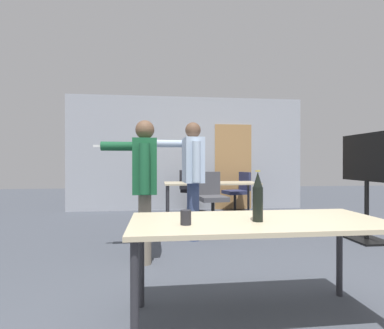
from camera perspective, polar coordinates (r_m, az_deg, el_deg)
back_wall at (r=7.18m, az=-0.56°, el=2.06°), size 5.63×0.12×2.70m
conference_table_near at (r=2.20m, az=12.45°, el=-11.90°), size 1.78×0.79×0.73m
conference_table_far at (r=6.07m, az=3.66°, el=-4.02°), size 1.88×0.79×0.73m
tv_screen at (r=4.97m, az=30.35°, el=-1.73°), size 0.44×1.06×1.55m
person_right_polo at (r=3.45m, az=-9.19°, el=-2.43°), size 0.76×0.69×1.61m
person_left_plaid at (r=4.41m, az=-0.01°, el=-0.90°), size 0.82×0.71×1.72m
office_chair_near_pushed at (r=5.33m, az=3.74°, el=-6.84°), size 0.52×0.58×0.96m
office_chair_side_rolled at (r=6.69m, az=0.12°, el=-5.37°), size 0.65×0.68×0.96m
office_chair_far_left at (r=6.99m, az=8.73°, el=-5.45°), size 0.62×0.57×0.91m
beer_bottle at (r=2.09m, az=12.42°, el=-6.15°), size 0.07×0.07×0.35m
drink_cup at (r=1.95m, az=-1.19°, el=-10.05°), size 0.07×0.07×0.09m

